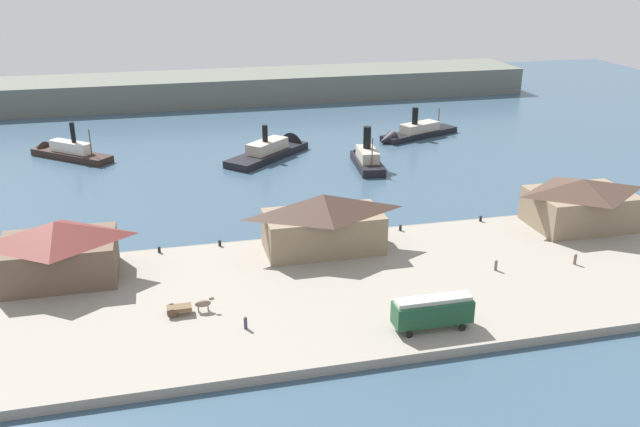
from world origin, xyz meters
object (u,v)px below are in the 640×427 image
object	(u,v)px
pedestrian_near_cart	(246,323)
mooring_post_west	(481,219)
pedestrian_near_east_shed	(575,259)
ferry_near_quay	(64,152)
street_tram	(433,310)
mooring_post_center_east	(159,250)
ferry_shed_west_terminal	(58,250)
mooring_post_center_west	(400,228)
ferry_moored_west	(411,133)
ferry_shed_east_terminal	(323,222)
horse_cart	(187,307)
ferry_approaching_east	(366,158)
mooring_post_east	(220,243)
ferry_departing_north	(276,149)
ferry_shed_central_terminal	(581,202)
pedestrian_at_waters_edge	(496,265)

from	to	relation	value
pedestrian_near_cart	mooring_post_west	xyz separation A→B (m)	(42.72, 25.15, -0.33)
pedestrian_near_east_shed	ferry_near_quay	xyz separation A→B (m)	(-77.63, 78.85, -0.68)
street_tram	mooring_post_center_east	distance (m)	43.27
ferry_shed_west_terminal	mooring_post_center_west	world-z (taller)	ferry_shed_west_terminal
mooring_post_west	mooring_post_center_east	bearing A→B (deg)	-179.68
mooring_post_west	ferry_moored_west	distance (m)	58.46
street_tram	pedestrian_near_cart	bearing A→B (deg)	166.47
ferry_shed_east_terminal	pedestrian_near_cart	distance (m)	25.17
mooring_post_west	horse_cart	bearing A→B (deg)	-158.07
ferry_shed_east_terminal	mooring_post_center_east	xyz separation A→B (m)	(-24.06, 4.63, -4.01)
ferry_approaching_east	ferry_near_quay	distance (m)	67.63
mooring_post_center_west	mooring_post_east	bearing A→B (deg)	178.66
mooring_post_center_west	ferry_departing_north	size ratio (longest dim) A/B	0.04
ferry_shed_west_terminal	ferry_shed_east_terminal	size ratio (longest dim) A/B	0.87
mooring_post_west	ferry_shed_west_terminal	bearing A→B (deg)	-174.79
ferry_shed_central_terminal	pedestrian_at_waters_edge	xyz separation A→B (m)	(-21.05, -12.29, -3.25)
horse_cart	pedestrian_at_waters_edge	size ratio (longest dim) A/B	3.49
pedestrian_near_east_shed	pedestrian_at_waters_edge	distance (m)	12.00
pedestrian_near_east_shed	pedestrian_at_waters_edge	size ratio (longest dim) A/B	1.03
ferry_shed_west_terminal	mooring_post_west	xyz separation A→B (m)	(65.47, 5.97, -3.82)
ferry_shed_west_terminal	pedestrian_near_cart	size ratio (longest dim) A/B	9.01
ferry_shed_west_terminal	ferry_near_quay	world-z (taller)	ferry_shed_west_terminal
ferry_shed_east_terminal	mooring_post_west	bearing A→B (deg)	9.89
ferry_departing_north	ferry_approaching_east	world-z (taller)	ferry_approaching_east
ferry_shed_west_terminal	mooring_post_west	bearing A→B (deg)	5.21
ferry_shed_west_terminal	mooring_post_east	size ratio (longest dim) A/B	17.10
ferry_approaching_east	horse_cart	bearing A→B (deg)	-125.23
ferry_shed_west_terminal	mooring_post_center_east	bearing A→B (deg)	23.29
pedestrian_at_waters_edge	ferry_near_quay	world-z (taller)	ferry_near_quay
ferry_shed_east_terminal	pedestrian_near_cart	world-z (taller)	ferry_shed_east_terminal
ferry_near_quay	ferry_shed_east_terminal	bearing A→B (deg)	-56.14
mooring_post_east	ferry_near_quay	distance (m)	66.82
ferry_shed_west_terminal	mooring_post_center_east	distance (m)	14.87
mooring_post_center_east	mooring_post_west	size ratio (longest dim) A/B	1.00
mooring_post_east	pedestrian_at_waters_edge	bearing A→B (deg)	-25.55
street_tram	pedestrian_at_waters_edge	size ratio (longest dim) A/B	5.65
ferry_approaching_east	ferry_near_quay	world-z (taller)	ferry_approaching_east
pedestrian_near_cart	ferry_approaching_east	distance (m)	72.62
horse_cart	ferry_approaching_east	world-z (taller)	ferry_approaching_east
ferry_shed_central_terminal	pedestrian_near_east_shed	bearing A→B (deg)	-124.59
pedestrian_at_waters_edge	ferry_shed_west_terminal	bearing A→B (deg)	168.85
horse_cart	mooring_post_west	bearing A→B (deg)	21.93
pedestrian_at_waters_edge	ferry_approaching_east	xyz separation A→B (m)	(-1.62, 56.24, -0.30)
ferry_departing_north	ferry_near_quay	world-z (taller)	ferry_near_quay
mooring_post_center_east	ferry_shed_central_terminal	bearing A→B (deg)	-4.31
ferry_shed_east_terminal	pedestrian_near_east_shed	distance (m)	36.66
mooring_post_west	ferry_near_quay	xyz separation A→B (m)	(-71.99, 60.34, -0.33)
mooring_post_west	ferry_approaching_east	distance (m)	39.42
ferry_shed_east_terminal	horse_cart	distance (m)	25.98
pedestrian_near_cart	ferry_departing_north	size ratio (longest dim) A/B	0.08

